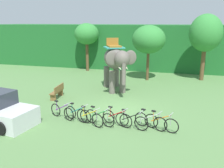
% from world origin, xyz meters
% --- Properties ---
extents(ground_plane, '(80.00, 80.00, 0.00)m').
position_xyz_m(ground_plane, '(0.00, 0.00, 0.00)').
color(ground_plane, '#567F47').
extents(foliage_hedge, '(36.00, 6.00, 4.59)m').
position_xyz_m(foliage_hedge, '(0.00, 14.36, 2.30)').
color(foliage_hedge, '#1E6028').
rests_on(foliage_hedge, ground).
extents(tree_center_left, '(2.44, 2.44, 4.78)m').
position_xyz_m(tree_center_left, '(-5.73, 10.46, 3.69)').
color(tree_center_left, brown).
rests_on(tree_center_left, ground).
extents(tree_right, '(2.78, 2.78, 4.67)m').
position_xyz_m(tree_right, '(0.73, 7.94, 3.47)').
color(tree_right, brown).
rests_on(tree_right, ground).
extents(tree_far_right, '(2.69, 2.69, 5.57)m').
position_xyz_m(tree_far_right, '(5.29, 9.13, 3.98)').
color(tree_far_right, brown).
rests_on(tree_far_right, ground).
extents(elephant, '(3.14, 4.10, 3.78)m').
position_xyz_m(elephant, '(-1.15, 3.99, 2.20)').
color(elephant, '#665E56').
rests_on(elephant, ground).
extents(bike_purple, '(1.61, 0.75, 0.92)m').
position_xyz_m(bike_purple, '(-2.60, -1.77, 0.39)').
color(bike_purple, black).
rests_on(bike_purple, ground).
extents(bike_teal, '(1.64, 0.69, 0.92)m').
position_xyz_m(bike_teal, '(-1.66, -1.87, 0.39)').
color(bike_teal, black).
rests_on(bike_teal, ground).
extents(bike_yellow, '(1.61, 0.74, 0.92)m').
position_xyz_m(bike_yellow, '(-0.92, -2.19, 0.39)').
color(bike_yellow, black).
rests_on(bike_yellow, ground).
extents(bike_green, '(1.65, 0.65, 0.92)m').
position_xyz_m(bike_green, '(-0.44, -2.06, 0.39)').
color(bike_green, black).
rests_on(bike_green, ground).
extents(bike_red, '(1.63, 0.71, 0.92)m').
position_xyz_m(bike_red, '(0.40, -1.90, 0.39)').
color(bike_red, black).
rests_on(bike_red, ground).
extents(bike_black, '(1.68, 0.58, 0.92)m').
position_xyz_m(bike_black, '(1.14, -2.07, 0.39)').
color(bike_black, black).
rests_on(bike_black, ground).
extents(bike_white, '(1.61, 0.75, 0.92)m').
position_xyz_m(bike_white, '(2.02, -1.85, 0.39)').
color(bike_white, black).
rests_on(bike_white, ground).
extents(bike_orange, '(1.63, 0.71, 0.92)m').
position_xyz_m(bike_orange, '(2.52, -1.92, 0.39)').
color(bike_orange, black).
rests_on(bike_orange, ground).
extents(wooden_bench, '(0.52, 1.53, 0.89)m').
position_xyz_m(wooden_bench, '(-4.42, 1.30, 0.48)').
color(wooden_bench, brown).
rests_on(wooden_bench, ground).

